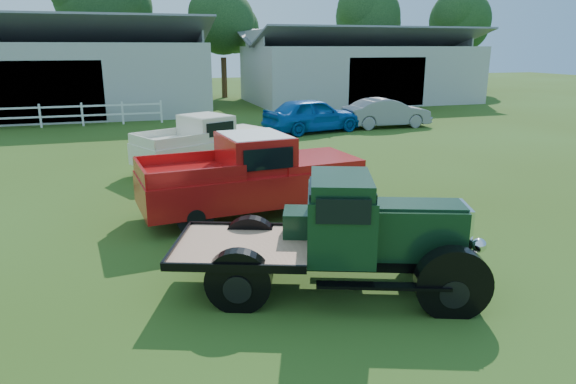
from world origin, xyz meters
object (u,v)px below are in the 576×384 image
object	(u,v)px
red_pickup	(251,175)
misc_car_blue	(312,115)
white_pickup	(204,143)
misc_car_grey	(387,113)
vintage_flatbed	(334,234)

from	to	relation	value
red_pickup	misc_car_blue	bearing A→B (deg)	57.34
white_pickup	misc_car_blue	size ratio (longest dim) A/B	1.00
misc_car_blue	misc_car_grey	world-z (taller)	misc_car_blue
vintage_flatbed	white_pickup	distance (m)	9.70
red_pickup	misc_car_grey	size ratio (longest dim) A/B	1.25
vintage_flatbed	misc_car_grey	world-z (taller)	vintage_flatbed
white_pickup	vintage_flatbed	bearing A→B (deg)	-111.11
white_pickup	misc_car_grey	size ratio (longest dim) A/B	1.09
vintage_flatbed	red_pickup	bearing A→B (deg)	115.04
red_pickup	misc_car_blue	world-z (taller)	red_pickup
vintage_flatbed	white_pickup	world-z (taller)	vintage_flatbed
misc_car_blue	vintage_flatbed	bearing A→B (deg)	149.09
vintage_flatbed	misc_car_blue	distance (m)	16.72
white_pickup	misc_car_blue	bearing A→B (deg)	19.85
misc_car_blue	misc_car_grey	xyz separation A→B (m)	(4.16, 0.30, -0.10)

